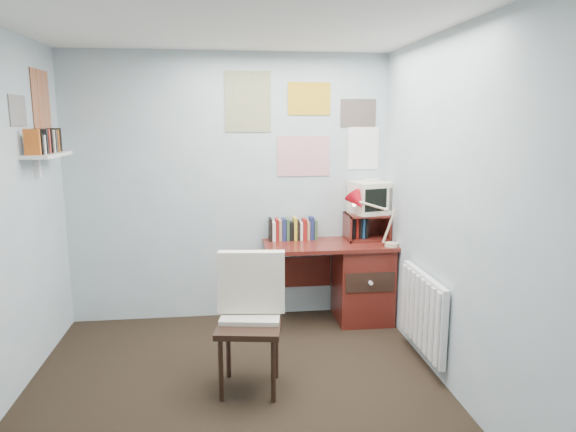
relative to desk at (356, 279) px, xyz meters
name	(u,v)px	position (x,y,z in m)	size (l,w,h in m)	color
ground	(237,413)	(-1.17, -1.48, -0.41)	(3.50, 3.50, 0.00)	black
back_wall	(230,189)	(-1.17, 0.27, 0.84)	(3.00, 0.02, 2.50)	#B0C1C9
right_wall	(468,220)	(0.33, -1.48, 0.84)	(0.02, 3.50, 2.50)	#B0C1C9
ceiling	(229,9)	(-1.17, -1.48, 2.09)	(3.00, 3.50, 0.02)	white
desk	(356,279)	(0.00, 0.00, 0.00)	(1.20, 0.55, 0.76)	maroon
desk_chair	(249,327)	(-1.07, -1.17, 0.06)	(0.48, 0.46, 0.94)	black
desk_lamp	(392,222)	(0.27, -0.19, 0.58)	(0.31, 0.27, 0.44)	red
tv_riser	(367,227)	(0.12, 0.11, 0.48)	(0.40, 0.30, 0.25)	maroon
crt_tv	(371,196)	(0.16, 0.13, 0.77)	(0.35, 0.32, 0.33)	beige
book_row	(300,228)	(-0.51, 0.18, 0.46)	(0.60, 0.14, 0.22)	maroon
radiator	(423,311)	(0.29, -0.93, 0.01)	(0.09, 0.80, 0.60)	white
wall_shelf	(47,155)	(-2.57, -0.38, 1.21)	(0.20, 0.62, 0.24)	white
posters_back	(304,124)	(-0.47, 0.26, 1.44)	(1.20, 0.01, 0.90)	white
posters_left	(30,104)	(-2.67, -0.38, 1.59)	(0.01, 0.70, 0.60)	white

